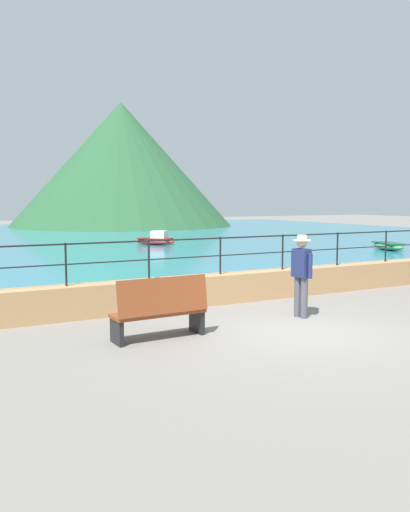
% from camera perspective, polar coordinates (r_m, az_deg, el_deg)
% --- Properties ---
extents(ground_plane, '(120.00, 120.00, 0.00)m').
position_cam_1_polar(ground_plane, '(10.12, 10.81, -8.14)').
color(ground_plane, slate).
extents(promenade_wall, '(20.00, 0.56, 0.70)m').
position_cam_1_polar(promenade_wall, '(12.64, 1.67, -3.56)').
color(promenade_wall, tan).
rests_on(promenade_wall, ground).
extents(railing, '(18.44, 0.04, 0.90)m').
position_cam_1_polar(railing, '(12.51, 1.69, 0.84)').
color(railing, black).
rests_on(railing, promenade_wall).
extents(lake_water, '(64.00, 44.32, 0.06)m').
position_cam_1_polar(lake_water, '(34.10, -17.63, 1.71)').
color(lake_water, teal).
rests_on(lake_water, ground).
extents(hill_main, '(20.95, 20.95, 11.64)m').
position_cam_1_polar(hill_main, '(51.03, -9.06, 9.79)').
color(hill_main, '#285633').
rests_on(hill_main, ground).
extents(bench_main, '(1.72, 0.62, 1.13)m').
position_cam_1_polar(bench_main, '(9.34, -4.86, -5.72)').
color(bench_main, brown).
rests_on(bench_main, ground).
extents(person_walking, '(0.38, 0.56, 1.75)m').
position_cam_1_polar(person_walking, '(11.16, 10.46, -1.69)').
color(person_walking, '#4C4C56').
rests_on(person_walking, ground).
extents(boat_0, '(2.26, 2.26, 0.76)m').
position_cam_1_polar(boat_0, '(28.60, -5.39, 1.77)').
color(boat_0, red).
rests_on(boat_0, lake_water).
extents(boat_2, '(1.52, 2.46, 0.36)m').
position_cam_1_polar(boat_2, '(27.05, 19.34, 1.06)').
color(boat_2, '#338C59').
rests_on(boat_2, lake_water).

